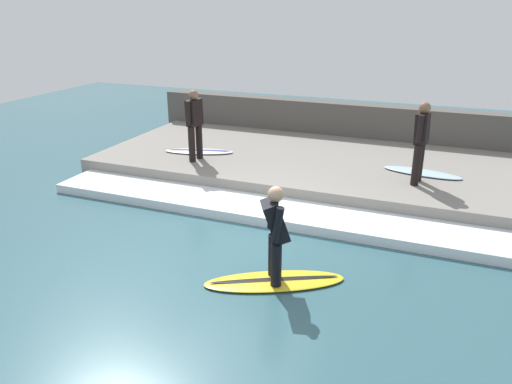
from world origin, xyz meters
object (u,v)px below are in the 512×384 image
surfboard_riding (274,281)px  surfer_waiting_far (421,138)px  surfer_riding (275,230)px  surfboard_waiting_near (199,151)px  surfboard_waiting_far (422,172)px  surfer_waiting_near (195,121)px

surfboard_riding → surfer_waiting_far: surfer_waiting_far is taller
surfer_riding → surfboard_waiting_near: bearing=38.9°
surfer_riding → surfboard_waiting_far: 5.08m
surfboard_riding → surfer_waiting_near: 5.28m
surfer_waiting_near → surfer_waiting_far: (0.27, -4.95, 0.02)m
surfer_riding → surfboard_waiting_near: surfer_riding is taller
surfer_waiting_near → surfboard_waiting_near: size_ratio=0.93×
surfboard_riding → surfer_waiting_near: bearing=40.9°
surfboard_riding → surfboard_waiting_far: 5.08m
surfboard_riding → surfer_riding: 0.84m
surfboard_waiting_near → surfer_waiting_far: bearing=-93.3°
surfer_waiting_near → surfer_waiting_far: size_ratio=0.98×
surfer_waiting_near → surfboard_waiting_near: 1.07m
surfer_waiting_far → surfboard_riding: bearing=158.9°
surfboard_waiting_far → surfer_waiting_near: bearing=100.2°
surfboard_riding → surfboard_waiting_far: bearing=-19.3°
surfer_waiting_near → surfboard_waiting_near: (0.56, 0.22, -0.89)m
surfboard_riding → surfer_waiting_far: size_ratio=1.27×
surfboard_riding → surfer_waiting_near: surfer_waiting_near is taller
surfer_waiting_far → surfboard_waiting_near: bearing=86.7°
surfer_riding → surfer_waiting_near: size_ratio=0.89×
surfboard_waiting_far → surfer_riding: bearing=160.7°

